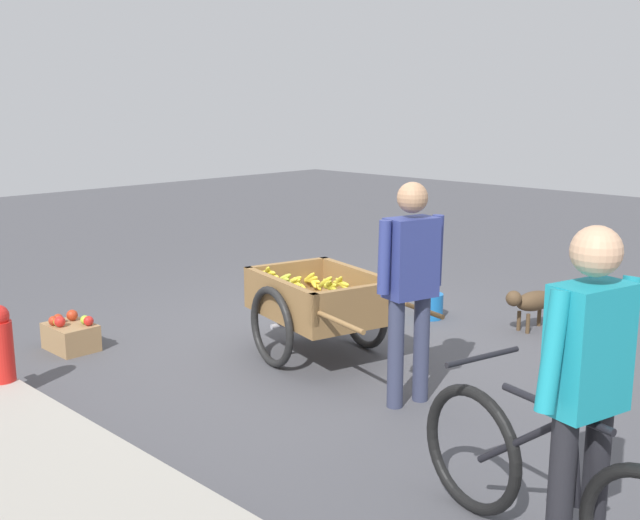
{
  "coord_description": "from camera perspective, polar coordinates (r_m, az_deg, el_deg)",
  "views": [
    {
      "loc": [
        -4.4,
        4.48,
        2.04
      ],
      "look_at": [
        -0.12,
        0.12,
        0.75
      ],
      "focal_mm": 42.41,
      "sensor_mm": 36.0,
      "label": 1
    }
  ],
  "objects": [
    {
      "name": "ground_plane",
      "position": [
        6.6,
        0.02,
        -6.08
      ],
      "size": [
        24.0,
        24.0,
        0.0
      ],
      "primitive_type": "plane",
      "color": "#47474C"
    },
    {
      "name": "fruit_cart",
      "position": [
        6.07,
        -0.1,
        -3.34
      ],
      "size": [
        1.78,
        1.14,
        0.73
      ],
      "color": "olive",
      "rests_on": "ground"
    },
    {
      "name": "vendor_person",
      "position": [
        5.05,
        6.84,
        -1.14
      ],
      "size": [
        0.27,
        0.52,
        1.53
      ],
      "color": "#333851",
      "rests_on": "ground"
    },
    {
      "name": "bicycle",
      "position": [
        3.66,
        16.92,
        -16.08
      ],
      "size": [
        1.63,
        0.55,
        0.85
      ],
      "color": "black",
      "rests_on": "ground"
    },
    {
      "name": "cyclist_person",
      "position": [
        3.34,
        19.48,
        -8.24
      ],
      "size": [
        0.27,
        0.59,
        1.56
      ],
      "color": "black",
      "rests_on": "ground"
    },
    {
      "name": "dog",
      "position": [
        7.07,
        15.68,
        -3.03
      ],
      "size": [
        0.28,
        0.66,
        0.4
      ],
      "color": "#4C3823",
      "rests_on": "ground"
    },
    {
      "name": "fire_hydrant",
      "position": [
        5.73,
        -23.0,
        -6.38
      ],
      "size": [
        0.25,
        0.25,
        0.67
      ],
      "color": "red",
      "rests_on": "ground"
    },
    {
      "name": "plastic_bucket",
      "position": [
        7.31,
        8.25,
        -3.44
      ],
      "size": [
        0.26,
        0.26,
        0.24
      ],
      "primitive_type": "cylinder",
      "color": "#1966B2",
      "rests_on": "ground"
    },
    {
      "name": "mixed_fruit_crate",
      "position": [
        6.66,
        -18.31,
        -5.39
      ],
      "size": [
        0.44,
        0.32,
        0.31
      ],
      "color": "#99754C",
      "rests_on": "ground"
    }
  ]
}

